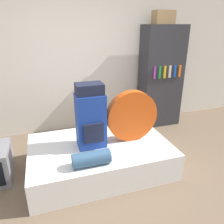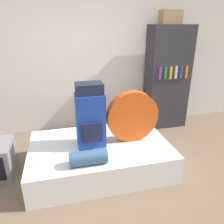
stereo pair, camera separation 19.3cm
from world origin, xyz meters
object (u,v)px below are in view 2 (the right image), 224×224
sleeping_roll (88,158)px  cardboard_box (170,17)px  tent_bag (132,116)px  bookshelf (167,78)px  backpack (90,117)px

sleeping_roll → cardboard_box: size_ratio=1.22×
tent_bag → bookshelf: bearing=46.4°
backpack → cardboard_box: size_ratio=2.37×
tent_bag → cardboard_box: cardboard_box is taller
backpack → bookshelf: bearing=34.4°
backpack → cardboard_box: cardboard_box is taller
bookshelf → cardboard_box: size_ratio=5.29×
bookshelf → tent_bag: bearing=-133.6°
backpack → tent_bag: (0.57, 0.00, -0.06)m
tent_bag → bookshelf: 1.56m
tent_bag → sleeping_roll: bearing=-147.1°
tent_bag → sleeping_roll: 0.85m
tent_bag → cardboard_box: 1.96m
bookshelf → cardboard_box: 1.06m
sleeping_roll → cardboard_box: bearing=42.4°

